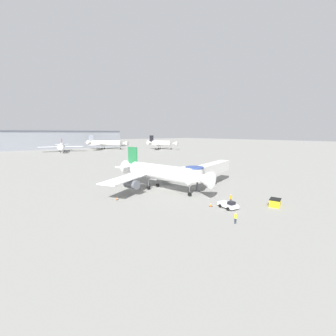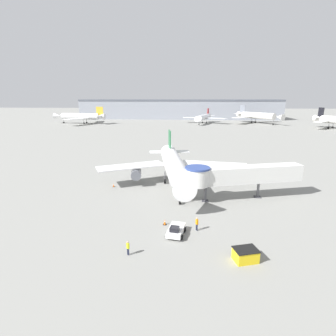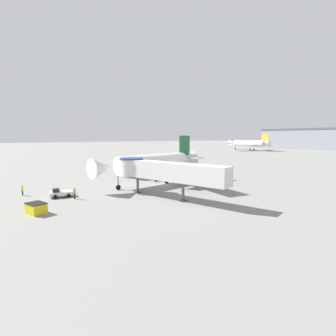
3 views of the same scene
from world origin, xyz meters
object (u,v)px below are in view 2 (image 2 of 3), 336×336
(background_jet_gold_tail, at_px, (81,116))
(background_jet_black_tail, at_px, (335,120))
(ground_crew_wing_walker, at_px, (197,223))
(jet_bridge, at_px, (236,175))
(background_jet_gray_tail, at_px, (257,116))
(main_airplane, at_px, (174,165))
(traffic_cone_near_nose, at_px, (165,222))
(ground_crew_marshaller, at_px, (128,247))
(background_jet_red_tail, at_px, (204,117))
(traffic_cone_port_wing, at_px, (114,185))
(service_container_yellow, at_px, (245,255))
(pushback_tug_white, at_px, (176,230))

(background_jet_gold_tail, distance_m, background_jet_black_tail, 153.75)
(ground_crew_wing_walker, bearing_deg, jet_bridge, -67.11)
(ground_crew_wing_walker, height_order, background_jet_gray_tail, background_jet_gray_tail)
(main_airplane, xyz_separation_m, traffic_cone_near_nose, (-0.15, -16.63, -3.81))
(ground_crew_marshaller, relative_size, background_jet_red_tail, 0.05)
(main_airplane, xyz_separation_m, ground_crew_marshaller, (-3.50, -24.12, -3.20))
(traffic_cone_port_wing, height_order, background_jet_gold_tail, background_jet_gold_tail)
(background_jet_gray_tail, bearing_deg, traffic_cone_port_wing, -149.60)
(jet_bridge, relative_size, service_container_yellow, 6.83)
(main_airplane, height_order, background_jet_black_tail, background_jet_black_tail)
(pushback_tug_white, bearing_deg, ground_crew_wing_walker, 36.72)
(jet_bridge, relative_size, ground_crew_wing_walker, 11.06)
(traffic_cone_near_nose, bearing_deg, background_jet_red_tail, 85.36)
(background_jet_gold_tail, xyz_separation_m, background_jet_black_tail, (152.71, -17.79, 0.10))
(traffic_cone_port_wing, bearing_deg, background_jet_gray_tail, 66.64)
(jet_bridge, bearing_deg, ground_crew_wing_walker, -135.52)
(background_jet_gold_tail, relative_size, background_jet_black_tail, 1.47)
(ground_crew_marshaller, bearing_deg, jet_bridge, -93.17)
(background_jet_red_tail, bearing_deg, service_container_yellow, -74.27)
(main_airplane, relative_size, pushback_tug_white, 7.84)
(jet_bridge, bearing_deg, background_jet_gray_tail, 59.87)
(ground_crew_wing_walker, bearing_deg, background_jet_gold_tail, -9.47)
(ground_crew_wing_walker, bearing_deg, pushback_tug_white, 80.27)
(ground_crew_wing_walker, bearing_deg, service_container_yellow, -178.16)
(pushback_tug_white, distance_m, background_jet_gray_tail, 162.09)
(ground_crew_marshaller, height_order, background_jet_gray_tail, background_jet_gray_tail)
(jet_bridge, distance_m, service_container_yellow, 18.43)
(main_airplane, distance_m, background_jet_gold_tail, 141.71)
(main_airplane, distance_m, jet_bridge, 12.56)
(ground_crew_wing_walker, relative_size, background_jet_black_tail, 0.07)
(ground_crew_marshaller, relative_size, ground_crew_wing_walker, 0.92)
(background_jet_red_tail, bearing_deg, ground_crew_marshaller, -78.95)
(jet_bridge, distance_m, ground_crew_wing_walker, 13.96)
(pushback_tug_white, height_order, background_jet_red_tail, background_jet_red_tail)
(background_jet_black_tail, bearing_deg, background_jet_gray_tail, 108.71)
(background_jet_black_tail, bearing_deg, traffic_cone_near_nose, -154.35)
(jet_bridge, bearing_deg, background_jet_red_tail, 74.03)
(ground_crew_wing_walker, bearing_deg, background_jet_black_tail, -69.68)
(traffic_cone_port_wing, height_order, traffic_cone_near_nose, traffic_cone_near_nose)
(traffic_cone_near_nose, bearing_deg, jet_bridge, 43.40)
(traffic_cone_near_nose, height_order, background_jet_gray_tail, background_jet_gray_tail)
(ground_crew_wing_walker, xyz_separation_m, background_jet_gray_tail, (43.60, 153.88, 4.11))
(main_airplane, relative_size, ground_crew_marshaller, 17.93)
(jet_bridge, xyz_separation_m, traffic_cone_near_nose, (-11.12, -10.52, -3.96))
(pushback_tug_white, relative_size, background_jet_black_tail, 0.15)
(background_jet_red_tail, bearing_deg, background_jet_black_tail, -3.28)
(jet_bridge, bearing_deg, traffic_cone_port_wing, 153.46)
(traffic_cone_near_nose, relative_size, ground_crew_marshaller, 0.46)
(service_container_yellow, xyz_separation_m, background_jet_gold_tail, (-79.17, 147.34, 4.21))
(service_container_yellow, bearing_deg, background_jet_black_tail, 60.42)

